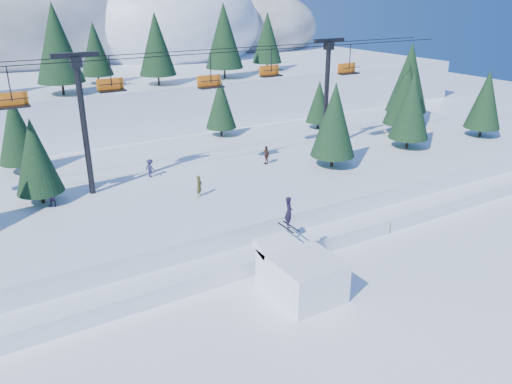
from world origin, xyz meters
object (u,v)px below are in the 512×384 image
jump_kicker (300,272)px  banner_near (374,229)px  banner_far (403,214)px  chairlift (205,90)px

jump_kicker → banner_near: 9.49m
jump_kicker → banner_near: (8.90, 3.20, -0.80)m
banner_near → banner_far: same height
banner_near → chairlift: bearing=119.1°
chairlift → banner_near: (7.10, -12.75, -8.78)m
jump_kicker → banner_near: size_ratio=1.99×
jump_kicker → chairlift: size_ratio=0.12×
chairlift → banner_far: (11.04, -11.86, -8.78)m
chairlift → banner_far: chairlift is taller
jump_kicker → banner_near: jump_kicker is taller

